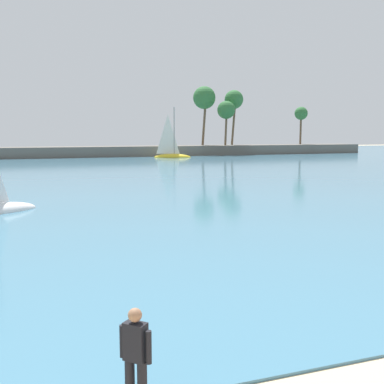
{
  "coord_description": "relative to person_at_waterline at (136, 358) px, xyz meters",
  "views": [
    {
      "loc": [
        -4.47,
        -0.08,
        4.23
      ],
      "look_at": [
        0.79,
        14.43,
        2.28
      ],
      "focal_mm": 44.37,
      "sensor_mm": 36.0,
      "label": 1
    }
  ],
  "objects": [
    {
      "name": "sailboat_near_shore",
      "position": [
        22.16,
        68.57,
        -0.04
      ],
      "size": [
        6.36,
        3.71,
        8.84
      ],
      "color": "yellow",
      "rests_on": "sea"
    },
    {
      "name": "sea",
      "position": [
        2.98,
        57.8,
        -0.86
      ],
      "size": [
        220.0,
        115.24,
        0.06
      ],
      "primitive_type": "cube",
      "color": "teal",
      "rests_on": "ground"
    },
    {
      "name": "person_at_waterline",
      "position": [
        0.0,
        0.0,
        0.0
      ],
      "size": [
        0.41,
        0.42,
        1.67
      ],
      "color": "black",
      "rests_on": "ground"
    },
    {
      "name": "palm_headland",
      "position": [
        3.72,
        75.54,
        1.67
      ],
      "size": [
        119.96,
        6.5,
        12.69
      ],
      "color": "#605B54",
      "rests_on": "ground"
    }
  ]
}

